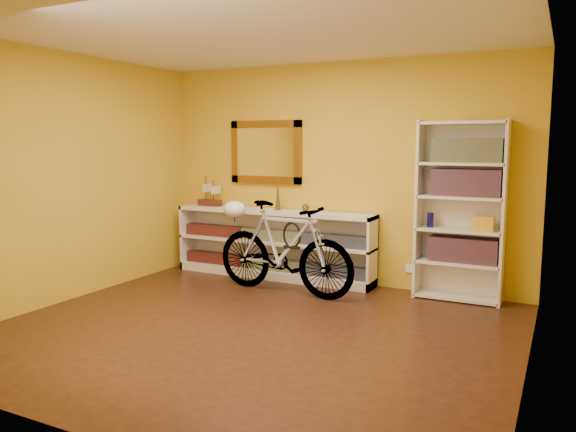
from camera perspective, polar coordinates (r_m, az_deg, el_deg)
The scene contains 24 objects.
floor at distance 5.08m, azimuth -3.64°, elevation -11.69°, with size 4.50×4.00×0.01m, color black.
ceiling at distance 4.89m, azimuth -3.91°, elevation 18.60°, with size 4.50×4.00×0.01m, color silver.
back_wall at distance 6.61m, azimuth 5.12°, elevation 4.34°, with size 4.50×0.01×2.60m, color gold.
left_wall at distance 6.26m, azimuth -21.88°, elevation 3.65°, with size 0.01×4.00×2.60m, color gold.
right_wall at distance 4.15m, azimuth 24.16°, elevation 1.82°, with size 0.01×4.00×2.60m, color gold.
gilt_mirror at distance 6.97m, azimuth -2.30°, elevation 6.58°, with size 0.98×0.06×0.78m, color brown.
wall_socket at distance 6.46m, azimuth 12.41°, elevation -5.30°, with size 0.09×0.01×0.09m, color silver.
console_unit at distance 6.87m, azimuth -1.57°, elevation -2.87°, with size 2.60×0.35×0.85m, color silver, non-canonical shape.
cd_row_lower at distance 6.90m, azimuth -1.65°, elevation -4.98°, with size 2.50×0.13×0.14m, color black.
cd_row_upper at distance 6.83m, azimuth -1.66°, elevation -1.99°, with size 2.50×0.13×0.14m, color navy.
model_ship at distance 7.27m, azimuth -8.06°, elevation 2.55°, with size 0.32×0.12×0.39m, color #3B1B10, non-canonical shape.
toy_car at distance 7.04m, azimuth -4.95°, elevation 0.86°, with size 0.00×0.00×0.00m, color black.
bronze_ornament at distance 6.75m, azimuth -1.06°, elevation 2.24°, with size 0.07×0.07×0.39m, color brown.
decorative_orb at distance 6.60m, azimuth 1.82°, elevation 0.83°, with size 0.09×0.09×0.09m, color brown.
bookcase at distance 6.09m, azimuth 17.27°, elevation 0.45°, with size 0.90×0.30×1.90m, color silver, non-canonical shape.
book_row_a at distance 6.15m, azimuth 17.58°, elevation -3.33°, with size 0.70×0.22×0.26m, color maroon.
book_row_b at distance 6.06m, azimuth 17.85°, elevation 3.29°, with size 0.70×0.22×0.28m, color maroon.
book_row_c at distance 6.04m, azimuth 17.98°, elevation 6.45°, with size 0.70×0.22×0.25m, color #1A4B5B.
travel_mug at distance 6.14m, azimuth 14.43°, elevation -0.39°, with size 0.07×0.07×0.16m, color #19169B.
red_tin at distance 6.12m, azimuth 15.68°, elevation 6.14°, with size 0.13×0.13×0.16m, color maroon.
yellow_bag at distance 6.03m, azimuth 19.51°, elevation -0.76°, with size 0.20×0.13×0.15m, color gold.
bicycle at distance 6.12m, azimuth -0.43°, elevation -3.31°, with size 1.75×0.45×1.03m, color silver.
helmet at distance 6.43m, azimuth -5.51°, elevation 0.71°, with size 0.26×0.25×0.20m, color white.
u_lock at distance 6.04m, azimuth 0.40°, elevation -1.97°, with size 0.22×0.22×0.02m, color black.
Camera 1 is at (2.44, -4.13, 1.67)m, focal length 34.59 mm.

